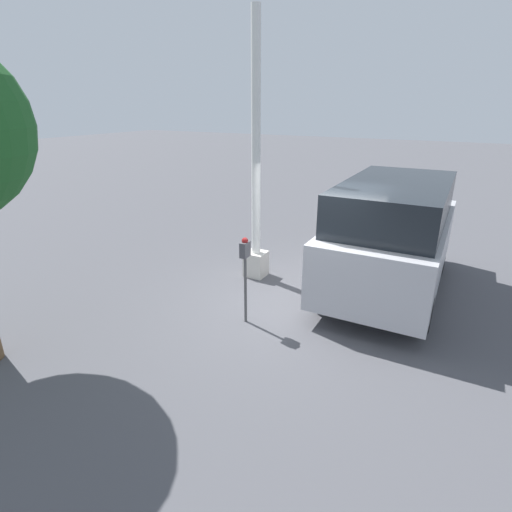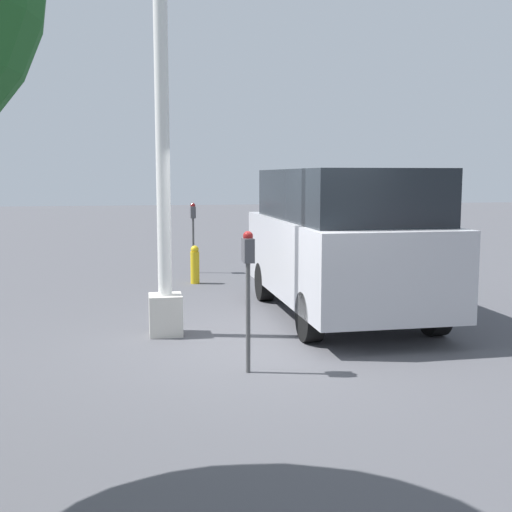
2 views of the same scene
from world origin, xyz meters
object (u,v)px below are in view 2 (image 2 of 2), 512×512
(parking_meter_near, at_px, (248,269))
(lamp_post, at_px, (164,197))
(parked_van, at_px, (341,239))
(parking_meter_far, at_px, (193,221))
(fire_hydrant, at_px, (195,265))

(parking_meter_near, height_order, lamp_post, lamp_post)
(parking_meter_near, distance_m, parked_van, 3.17)
(parking_meter_near, height_order, parked_van, parked_van)
(parking_meter_near, relative_size, parked_van, 0.34)
(parked_van, bearing_deg, parking_meter_far, 19.96)
(parking_meter_far, relative_size, fire_hydrant, 2.03)
(parking_meter_far, distance_m, parked_van, 5.18)
(parking_meter_near, bearing_deg, lamp_post, 22.28)
(fire_hydrant, bearing_deg, parking_meter_near, -179.56)
(parked_van, bearing_deg, fire_hydrant, 28.83)
(lamp_post, xyz_separation_m, fire_hydrant, (4.09, -0.76, -1.48))
(parking_meter_near, relative_size, fire_hydrant, 2.04)
(parked_van, xyz_separation_m, fire_hydrant, (3.40, 1.92, -0.81))
(parking_meter_near, height_order, parking_meter_far, parking_meter_near)
(parked_van, relative_size, fire_hydrant, 6.01)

